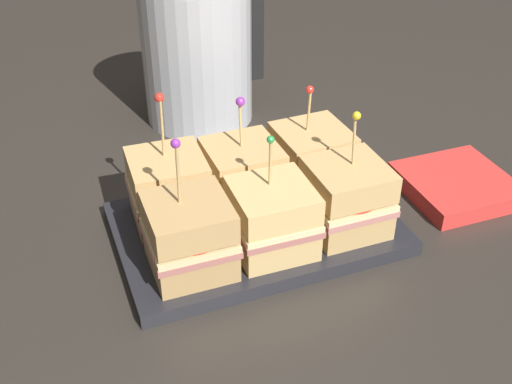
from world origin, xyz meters
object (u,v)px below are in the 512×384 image
sandwich_back_center (243,175)px  sandwich_front_center (271,218)px  kettle_steel (197,50)px  sandwich_back_right (312,160)px  sandwich_front_left (189,236)px  napkin_stack (457,185)px  sandwich_back_left (169,189)px  serving_platter (256,228)px  sandwich_front_right (346,198)px

sandwich_back_center → sandwich_front_center: bearing=-90.9°
kettle_steel → sandwich_back_right: bearing=-77.0°
sandwich_front_center → sandwich_front_left: bearing=-179.7°
sandwich_front_left → kettle_steel: 0.40m
sandwich_back_right → napkin_stack: (0.19, -0.06, -0.05)m
sandwich_back_left → napkin_stack: 0.39m
sandwich_front_center → napkin_stack: 0.29m
serving_platter → sandwich_back_center: size_ratio=2.31×
sandwich_back_center → napkin_stack: bearing=-11.7°
sandwich_back_right → kettle_steel: size_ratio=0.58×
sandwich_back_left → sandwich_back_right: sandwich_back_left is taller
sandwich_back_center → serving_platter: bearing=-90.5°
serving_platter → sandwich_front_center: (-0.00, -0.05, 0.05)m
sandwich_front_left → napkin_stack: 0.39m
sandwich_back_right → sandwich_back_center: bearing=179.2°
sandwich_front_center → sandwich_back_right: (0.09, 0.10, 0.00)m
serving_platter → sandwich_back_left: (-0.09, 0.05, 0.05)m
sandwich_front_left → sandwich_back_right: size_ratio=1.11×
sandwich_back_left → sandwich_back_center: 0.09m
sandwich_back_right → kettle_steel: kettle_steel is taller
serving_platter → sandwich_back_right: (0.09, 0.05, 0.05)m
sandwich_back_left → sandwich_back_right: bearing=-0.3°
serving_platter → napkin_stack: napkin_stack is taller
sandwich_back_left → sandwich_back_center: (0.09, 0.00, -0.00)m
sandwich_back_center → sandwich_front_left: bearing=-134.8°
napkin_stack → sandwich_back_left: bearing=171.2°
napkin_stack → sandwich_back_center: bearing=168.3°
sandwich_front_right → sandwich_front_center: bearing=-178.0°
kettle_steel → napkin_stack: 0.44m
sandwich_front_center → sandwich_back_right: size_ratio=0.97×
sandwich_front_center → sandwich_front_right: 0.10m
sandwich_front_center → sandwich_back_center: sandwich_back_center is taller
sandwich_front_right → kettle_steel: kettle_steel is taller
kettle_steel → serving_platter: bearing=-95.1°
sandwich_back_left → sandwich_front_right: bearing=-26.2°
sandwich_front_right → kettle_steel: 0.38m
sandwich_front_center → sandwich_front_right: (0.10, 0.00, 0.00)m
sandwich_back_right → sandwich_front_right: bearing=-88.9°
sandwich_back_left → sandwich_back_center: bearing=0.1°
sandwich_front_right → serving_platter: bearing=154.0°
serving_platter → sandwich_front_right: bearing=-26.0°
sandwich_front_left → kettle_steel: size_ratio=0.65×
sandwich_back_left → kettle_steel: kettle_steel is taller
sandwich_back_right → napkin_stack: bearing=-16.8°
kettle_steel → sandwich_front_left: bearing=-108.4°
serving_platter → sandwich_back_center: sandwich_back_center is taller
sandwich_front_right → kettle_steel: (-0.07, 0.37, 0.05)m
serving_platter → napkin_stack: size_ratio=2.45×
sandwich_back_left → sandwich_back_right: 0.19m
sandwich_front_center → sandwich_back_left: bearing=133.9°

